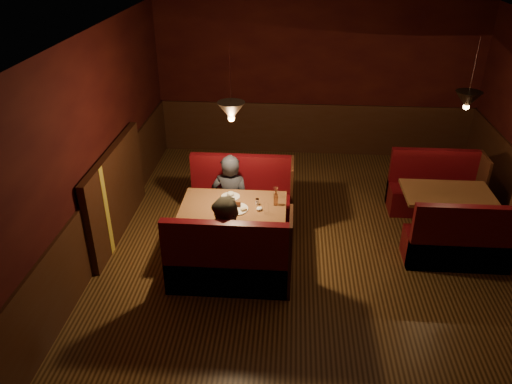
# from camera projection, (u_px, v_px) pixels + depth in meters

# --- Properties ---
(room) EXTENTS (6.02, 7.02, 2.92)m
(room) POSITION_uv_depth(u_px,v_px,m) (302.00, 185.00, 6.48)
(room) COLOR #301D0B
(room) RESTS_ON ground
(main_table) EXTENTS (1.40, 0.85, 0.98)m
(main_table) POSITION_uv_depth(u_px,v_px,m) (235.00, 216.00, 6.71)
(main_table) COLOR brown
(main_table) RESTS_ON ground
(main_bench_far) EXTENTS (1.54, 0.55, 1.05)m
(main_bench_far) POSITION_uv_depth(u_px,v_px,m) (242.00, 202.00, 7.52)
(main_bench_far) COLOR #490912
(main_bench_far) RESTS_ON ground
(main_bench_near) EXTENTS (1.54, 0.55, 1.05)m
(main_bench_near) POSITION_uv_depth(u_px,v_px,m) (229.00, 266.00, 6.13)
(main_bench_near) COLOR #490912
(main_bench_near) RESTS_ON ground
(second_table) EXTENTS (1.24, 0.79, 0.70)m
(second_table) POSITION_uv_depth(u_px,v_px,m) (446.00, 204.00, 7.12)
(second_table) COLOR brown
(second_table) RESTS_ON ground
(second_bench_far) EXTENTS (1.37, 0.51, 0.98)m
(second_bench_far) POSITION_uv_depth(u_px,v_px,m) (433.00, 192.00, 7.86)
(second_bench_far) COLOR #490912
(second_bench_far) RESTS_ON ground
(second_bench_near) EXTENTS (1.37, 0.51, 0.98)m
(second_bench_near) POSITION_uv_depth(u_px,v_px,m) (460.00, 245.00, 6.57)
(second_bench_near) COLOR #490912
(second_bench_near) RESTS_ON ground
(diner_a) EXTENTS (0.60, 0.43, 1.56)m
(diner_a) POSITION_uv_depth(u_px,v_px,m) (230.00, 183.00, 7.12)
(diner_a) COLOR #21222A
(diner_a) RESTS_ON ground
(diner_b) EXTENTS (0.86, 0.73, 1.56)m
(diner_b) POSITION_uv_depth(u_px,v_px,m) (228.00, 231.00, 6.00)
(diner_b) COLOR #393429
(diner_b) RESTS_ON ground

